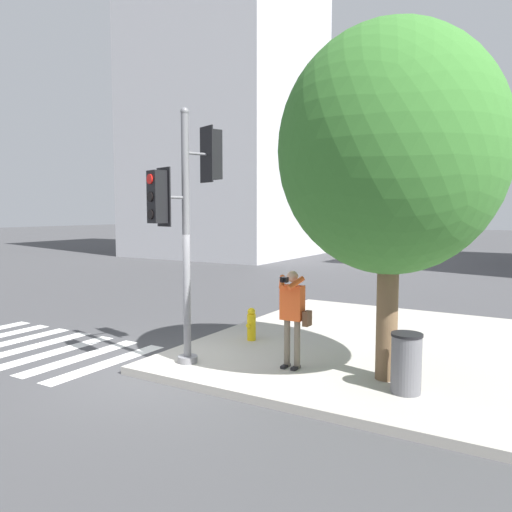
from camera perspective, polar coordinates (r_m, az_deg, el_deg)
The scene contains 9 objects.
ground_plane at distance 9.53m, azimuth -10.81°, elevation -12.80°, with size 160.00×160.00×0.00m, color #424244.
sidewalk_corner at distance 10.95m, azimuth 16.45°, elevation -10.16°, with size 8.00×8.00×0.14m.
crosswalk_stripes at distance 11.96m, azimuth -24.15°, elevation -9.45°, with size 4.95×2.83×0.01m.
traffic_signal_pole at distance 9.07m, azimuth -8.00°, elevation 5.69°, with size 0.76×1.43×4.61m.
person_photographer at distance 8.86m, azimuth 4.22°, elevation -6.21°, with size 0.58×0.54×1.74m.
street_tree at distance 8.42m, azimuth 15.17°, elevation 11.49°, with size 3.62×3.62×5.74m.
fire_hydrant at distance 10.85m, azimuth -0.53°, elevation -7.81°, with size 0.19×0.25×0.71m.
trash_bin at distance 8.12m, azimuth 16.80°, elevation -11.63°, with size 0.48×0.48×0.93m.
building_left at distance 34.67m, azimuth -3.38°, elevation 17.28°, with size 10.83×10.28×20.44m.
Camera 1 is at (6.05, -6.77, 2.92)m, focal length 35.00 mm.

